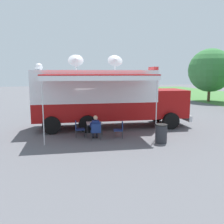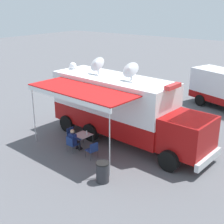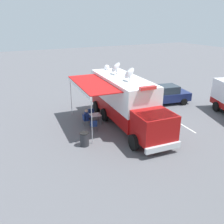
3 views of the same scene
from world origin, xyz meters
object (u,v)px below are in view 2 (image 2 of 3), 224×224
seated_responder (74,140)px  trash_bin (103,172)px  water_bottle (87,133)px  folding_table (83,136)px  folding_chair_at_table (71,143)px  folding_chair_beside_table (72,134)px  folding_chair_spare_by_truck (93,149)px  car_behind_truck (141,94)px  command_truck (123,107)px

seated_responder → trash_bin: (1.38, 2.97, -0.20)m
water_bottle → trash_bin: bearing=52.6°
trash_bin → folding_table: bearing=-124.2°
folding_chair_at_table → folding_chair_beside_table: (-0.85, -0.79, 0.00)m
trash_bin → water_bottle: bearing=-127.4°
folding_table → seated_responder: 0.61m
folding_table → folding_chair_spare_by_truck: 1.41m
seated_responder → folding_chair_spare_by_truck: bearing=87.9°
folding_chair_spare_by_truck → trash_bin: trash_bin is taller
folding_table → car_behind_truck: car_behind_truck is taller
command_truck → folding_chair_spare_by_truck: bearing=1.8°
folding_chair_spare_by_truck → seated_responder: 1.29m
folding_table → folding_chair_at_table: 0.82m
water_bottle → folding_chair_at_table: (0.93, -0.22, -0.32)m
water_bottle → folding_chair_at_table: water_bottle is taller
folding_chair_beside_table → folding_table: bearing=86.7°
folding_chair_at_table → car_behind_truck: car_behind_truck is taller
folding_chair_beside_table → seated_responder: bearing=50.6°
water_bottle → car_behind_truck: bearing=-169.2°
folding_table → water_bottle: water_bottle is taller
trash_bin → car_behind_truck: bearing=-156.7°
folding_table → trash_bin: size_ratio=0.94×
command_truck → folding_chair_spare_by_truck: 3.03m
folding_chair_beside_table → seated_responder: 1.05m
folding_chair_at_table → seated_responder: size_ratio=0.70×
command_truck → folding_chair_at_table: (2.81, -1.22, -1.43)m
folding_table → folding_chair_at_table: folding_chair_at_table is taller
trash_bin → car_behind_truck: 10.75m
water_bottle → car_behind_truck: size_ratio=0.05×
folding_table → folding_chair_beside_table: bearing=-93.3°
command_truck → seated_responder: size_ratio=7.71×
folding_chair_at_table → folding_chair_beside_table: size_ratio=1.00×
water_bottle → car_behind_truck: car_behind_truck is taller
folding_chair_at_table → folding_chair_spare_by_truck: size_ratio=1.00×
command_truck → folding_chair_beside_table: bearing=-45.6°
seated_responder → car_behind_truck: (-8.49, -1.28, 0.23)m
command_truck → car_behind_truck: 6.46m
water_bottle → trash_bin: size_ratio=0.25×
folding_chair_at_table → car_behind_truck: size_ratio=0.20×
folding_chair_at_table → folding_chair_beside_table: same height
trash_bin → car_behind_truck: (-9.87, -4.25, 0.42)m
trash_bin → folding_chair_at_table: bearing=-111.7°
folding_chair_spare_by_truck → car_behind_truck: bearing=-163.3°
folding_chair_beside_table → trash_bin: 4.29m
water_bottle → folding_chair_spare_by_truck: size_ratio=0.26×
folding_table → car_behind_truck: size_ratio=0.19×
water_bottle → folding_chair_beside_table: 1.06m
folding_chair_beside_table → car_behind_truck: 7.85m
seated_responder → trash_bin: 3.28m
folding_chair_at_table → car_behind_truck: (-8.68, -1.26, 0.37)m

